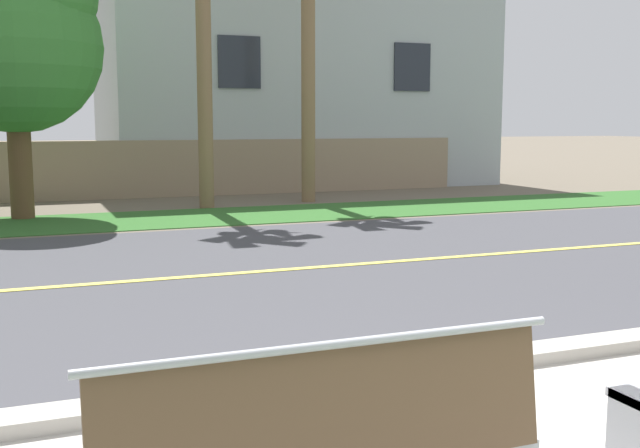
% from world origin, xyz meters
% --- Properties ---
extents(ground_plane, '(140.00, 140.00, 0.00)m').
position_xyz_m(ground_plane, '(0.00, 8.00, 0.00)').
color(ground_plane, '#665B4C').
extents(curb_edge, '(44.00, 0.30, 0.11)m').
position_xyz_m(curb_edge, '(0.00, 2.35, 0.06)').
color(curb_edge, '#ADA89E').
rests_on(curb_edge, ground_plane).
extents(street_asphalt, '(52.00, 8.00, 0.01)m').
position_xyz_m(street_asphalt, '(0.00, 6.50, 0.00)').
color(street_asphalt, '#424247').
rests_on(street_asphalt, ground_plane).
extents(road_centre_line, '(48.00, 0.14, 0.01)m').
position_xyz_m(road_centre_line, '(0.00, 6.50, 0.01)').
color(road_centre_line, '#E0CC4C').
rests_on(road_centre_line, ground_plane).
extents(far_verge_grass, '(48.00, 2.80, 0.02)m').
position_xyz_m(far_verge_grass, '(0.00, 12.10, 0.01)').
color(far_verge_grass, '#2D6026').
rests_on(far_verge_grass, ground_plane).
extents(shade_tree_left, '(3.26, 3.26, 5.37)m').
position_xyz_m(shade_tree_left, '(-2.39, 13.11, 3.49)').
color(shade_tree_left, brown).
rests_on(shade_tree_left, ground_plane).
extents(garden_wall, '(13.00, 0.36, 1.40)m').
position_xyz_m(garden_wall, '(2.26, 16.50, 0.70)').
color(garden_wall, gray).
rests_on(garden_wall, ground_plane).
extents(house_across_street, '(11.79, 6.91, 6.67)m').
position_xyz_m(house_across_street, '(5.21, 19.70, 3.38)').
color(house_across_street, '#A3ADB2').
rests_on(house_across_street, ground_plane).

